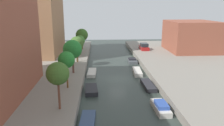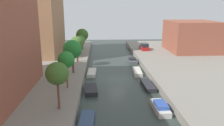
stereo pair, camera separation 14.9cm
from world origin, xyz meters
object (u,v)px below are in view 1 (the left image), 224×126
Objects in this scene: apartment_tower_far at (33,7)px; low_block_right at (191,36)px; street_tree_4 at (80,41)px; street_tree_5 at (82,35)px; street_tree_1 at (66,60)px; moored_boat_right_1 at (161,107)px; moored_boat_left_3 at (92,73)px; moored_boat_right_4 at (132,61)px; street_tree_2 at (72,49)px; parked_car at (144,47)px; street_tree_0 at (58,74)px; moored_boat_right_3 at (137,72)px; moored_boat_right_2 at (148,85)px; moored_boat_left_2 at (91,90)px; street_tree_3 at (77,44)px; moored_boat_left_1 at (87,122)px.

apartment_tower_far is 1.71× the size of low_block_right.
street_tree_5 is (0.00, 6.17, 0.42)m from street_tree_4.
apartment_tower_far is at bearing -177.44° from low_block_right.
moored_boat_right_1 is (10.48, -4.94, -4.14)m from street_tree_1.
moored_boat_left_3 is 10.75m from moored_boat_right_4.
apartment_tower_far is 3.83× the size of street_tree_2.
street_tree_4 is 11.69m from moored_boat_right_4.
apartment_tower_far is 25.69m from parked_car.
street_tree_0 is 12.48m from street_tree_2.
street_tree_5 is 20.43m from moored_boat_right_3.
street_tree_2 is 1.20× the size of parked_car.
street_tree_0 is 31.86m from street_tree_5.
moored_boat_right_1 is at bearing -52.93° from apartment_tower_far.
moored_boat_right_4 is (7.80, 7.39, 0.09)m from moored_boat_left_3.
moored_boat_right_2 is at bearing -89.39° from moored_boat_right_4.
moored_boat_left_3 is (2.73, -17.18, -4.08)m from street_tree_5.
street_tree_4 reaches higher than moored_boat_left_2.
street_tree_0 reaches higher than moored_boat_right_1.
moored_boat_right_4 is (10.53, 9.59, -4.24)m from street_tree_2.
moored_boat_right_3 is at bearing 91.01° from moored_boat_right_1.
street_tree_2 is 23.37m from parked_car.
street_tree_2 is at bearing 117.41° from moored_boat_left_2.
street_tree_1 is 12.31m from moored_boat_right_1.
moored_boat_left_3 is (2.73, 2.20, -4.33)m from street_tree_2.
street_tree_1 is at bearing -139.62° from moored_boat_right_3.
street_tree_3 reaches higher than street_tree_4.
apartment_tower_far is 4.01× the size of street_tree_5.
moored_boat_right_2 is (7.95, -6.51, 0.00)m from moored_boat_left_3.
street_tree_5 is 14.81m from parked_car.
low_block_right is 2.78× the size of street_tree_4.
street_tree_5 reaches higher than moored_boat_right_4.
street_tree_5 reaches higher than moored_boat_left_1.
moored_boat_left_1 is 0.94× the size of moored_boat_right_3.
street_tree_5 is at bearing 90.00° from street_tree_2.
apartment_tower_far reaches higher than street_tree_2.
moored_boat_right_4 reaches higher than moored_boat_left_2.
apartment_tower_far is 4.19× the size of street_tree_1.
moored_boat_right_4 is (-3.97, -8.49, -1.26)m from parked_car.
moored_boat_left_1 is at bearing -108.32° from moored_boat_right_4.
street_tree_1 is 1.14× the size of street_tree_4.
parked_car is 29.87m from moored_boat_right_1.
low_block_right is 10.71m from parked_car.
apartment_tower_far is at bearing -171.94° from parked_car.
moored_boat_left_1 is 1.33× the size of moored_boat_right_4.
street_tree_1 is at bearing 110.74° from moored_boat_left_1.
street_tree_4 is at bearing 90.00° from street_tree_1.
street_tree_0 is 1.07× the size of moored_boat_right_3.
moored_boat_right_4 is at bearing 43.46° from moored_boat_left_3.
street_tree_3 is 1.10× the size of moored_boat_left_3.
moored_boat_left_1 is at bearing -115.02° from moored_boat_right_3.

